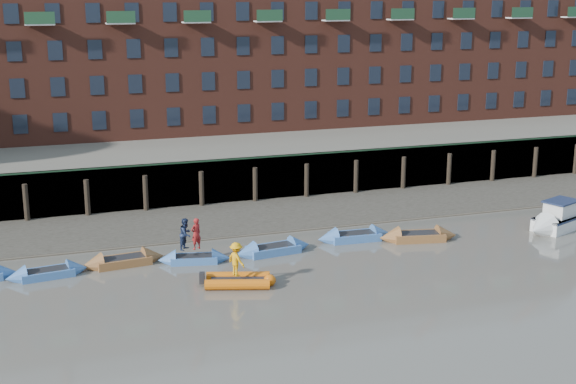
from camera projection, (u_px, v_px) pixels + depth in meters
name	position (u px, v px, depth m)	size (l,w,h in m)	color
ground	(341.00, 318.00, 38.33)	(220.00, 220.00, 0.00)	#5D5950
foreshore	(243.00, 218.00, 54.88)	(110.00, 8.00, 0.50)	#3D382F
mud_band	(256.00, 232.00, 51.75)	(110.00, 1.60, 0.10)	#4C4336
river_wall	(226.00, 181.00, 58.51)	(110.00, 1.23, 3.30)	#2D2A26
bank_terrace	(189.00, 147.00, 71.02)	(110.00, 28.00, 3.20)	#5E594D
apartment_terrace	(183.00, 17.00, 69.14)	(80.60, 15.56, 20.98)	brown
rowboat_1	(47.00, 273.00, 43.67)	(4.52, 1.86, 1.27)	#3C68A7
rowboat_2	(123.00, 261.00, 45.55)	(4.86, 1.91, 1.37)	brown
rowboat_3	(194.00, 259.00, 45.99)	(4.28, 2.01, 1.20)	#3C68A7
rowboat_4	(273.00, 249.00, 47.54)	(4.93, 2.00, 1.39)	#3C68A7
rowboat_5	(355.00, 236.00, 50.01)	(4.89, 1.63, 1.40)	#3C68A7
rowboat_6	(418.00, 236.00, 49.99)	(5.13, 2.31, 1.44)	brown
rib_tender	(241.00, 280.00, 42.43)	(3.83, 2.67, 0.65)	#CF5E0C
motor_launch	(555.00, 221.00, 51.98)	(6.17, 4.04, 2.43)	silver
person_rower_a	(196.00, 234.00, 45.64)	(0.67, 0.44, 1.84)	maroon
person_rower_b	(186.00, 234.00, 45.58)	(0.90, 0.70, 1.85)	#19233F
person_rib_crew	(236.00, 259.00, 42.01)	(1.18, 0.68, 1.82)	orange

